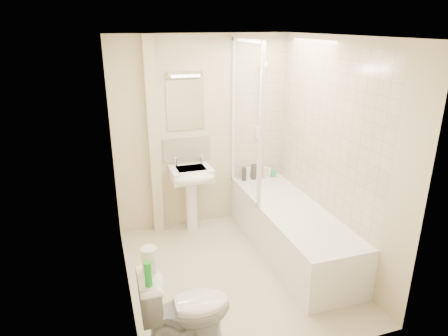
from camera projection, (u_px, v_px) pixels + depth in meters
name	position (u px, v px, depth m)	size (l,w,h in m)	color
floor	(235.00, 272.00, 4.27)	(2.50, 2.50, 0.00)	beige
wall_back	(202.00, 134.00, 4.97)	(2.20, 0.02, 2.40)	beige
wall_left	(120.00, 180.00, 3.54)	(0.02, 2.50, 2.40)	beige
wall_right	(335.00, 156.00, 4.18)	(0.02, 2.50, 2.40)	beige
ceiling	(238.00, 36.00, 3.45)	(2.20, 2.50, 0.02)	white
tile_back	(259.00, 113.00, 5.10)	(0.70, 0.01, 1.75)	beige
tile_right	(326.00, 130.00, 4.28)	(0.01, 2.10, 1.75)	beige
pipe_boxing	(153.00, 140.00, 4.74)	(0.12, 0.12, 2.40)	beige
splashback	(187.00, 149.00, 4.96)	(0.60, 0.01, 0.30)	beige
mirror	(185.00, 105.00, 4.77)	(0.46, 0.01, 0.60)	white
strip_light	(185.00, 74.00, 4.63)	(0.42, 0.07, 0.07)	silver
bathtub	(291.00, 229.00, 4.57)	(0.70, 2.10, 0.55)	white
shower_screen	(246.00, 120.00, 4.60)	(0.04, 0.92, 1.80)	white
shower_fixture	(260.00, 104.00, 5.02)	(0.10, 0.16, 0.99)	white
pedestal_sink	(192.00, 182.00, 4.88)	(0.50, 0.47, 0.96)	white
bottle_black_a	(244.00, 174.00, 5.24)	(0.06, 0.06, 0.17)	black
bottle_white_a	(248.00, 174.00, 5.26)	(0.06, 0.06, 0.17)	white
bottle_black_b	(254.00, 172.00, 5.28)	(0.07, 0.07, 0.20)	black
bottle_cream	(265.00, 172.00, 5.33)	(0.07, 0.07, 0.15)	beige
bottle_white_b	(269.00, 173.00, 5.35)	(0.05, 0.05, 0.13)	white
bottle_green	(273.00, 174.00, 5.38)	(0.07, 0.07, 0.09)	green
toilet	(186.00, 309.00, 3.18)	(0.72, 0.42, 0.73)	white
toilet_roll_lower	(150.00, 264.00, 3.03)	(0.12, 0.12, 0.11)	white
toilet_roll_upper	(149.00, 254.00, 2.98)	(0.12, 0.12, 0.09)	white
green_bottle	(148.00, 274.00, 2.84)	(0.05, 0.05, 0.20)	green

